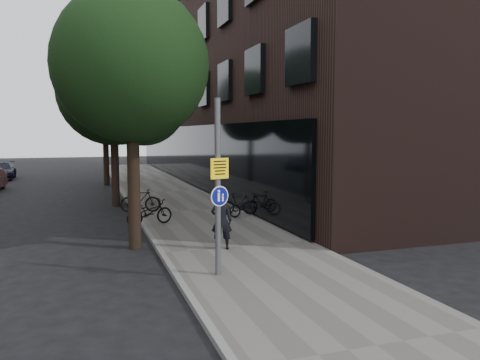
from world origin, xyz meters
name	(u,v)px	position (x,y,z in m)	size (l,w,h in m)	color
ground	(277,287)	(0.00, 0.00, 0.00)	(120.00, 120.00, 0.00)	black
sidewalk	(190,211)	(0.25, 10.00, 0.06)	(4.50, 60.00, 0.12)	#5F5C58
curb_edge	(136,214)	(-2.00, 10.00, 0.07)	(0.15, 60.00, 0.13)	slate
building_right_dark_brick	(267,52)	(8.50, 22.00, 9.00)	(12.00, 40.00, 18.00)	black
street_tree_near	(133,72)	(-2.53, 4.64, 5.11)	(4.40, 4.40, 7.50)	black
street_tree_mid	(115,95)	(-2.53, 13.14, 5.11)	(5.00, 5.00, 7.80)	black
street_tree_far	(106,106)	(-2.53, 22.14, 5.11)	(5.00, 5.00, 7.80)	black
signpost	(218,187)	(-1.09, 0.91, 2.16)	(0.45, 0.16, 4.03)	#595B5E
pedestrian	(222,221)	(-0.34, 3.19, 0.93)	(0.59, 0.39, 1.62)	black
parked_bike_facade_near	(246,206)	(2.00, 7.86, 0.52)	(0.53, 1.51, 0.79)	black
parked_bike_facade_far	(239,204)	(1.86, 8.33, 0.56)	(0.42, 1.48, 0.89)	black
parked_bike_curb_near	(150,212)	(-1.80, 7.31, 0.57)	(0.60, 1.73, 0.91)	black
parked_bike_curb_far	(140,200)	(-1.80, 10.21, 0.61)	(0.46, 1.64, 0.99)	black
parked_car_far	(1,171)	(-9.71, 28.48, 0.63)	(1.76, 4.33, 1.26)	black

